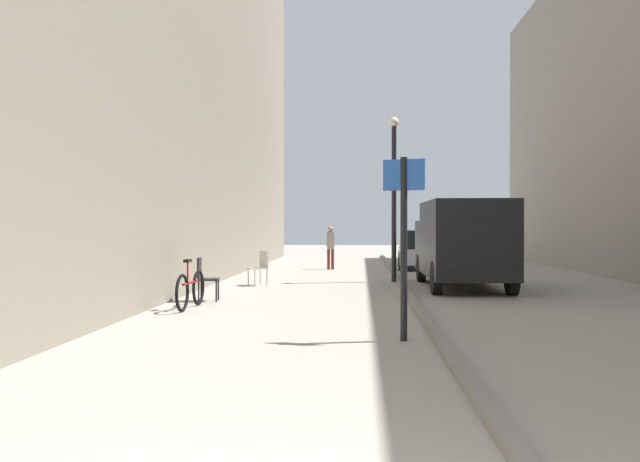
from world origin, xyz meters
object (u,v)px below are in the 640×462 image
delivery_van (462,241)px  street_sign_post (404,232)px  cafe_chair_near_window (260,265)px  pedestrian_main_foreground (331,245)px  cafe_chair_by_doorway (205,276)px  parked_car (423,250)px  lamp_post (394,188)px  bicycle_leaning (191,289)px

delivery_van → street_sign_post: (-2.03, -8.03, 0.33)m
cafe_chair_near_window → street_sign_post: bearing=164.0°
pedestrian_main_foreground → cafe_chair_by_doorway: (-2.25, -10.37, -0.38)m
delivery_van → street_sign_post: size_ratio=1.99×
pedestrian_main_foreground → street_sign_post: 15.14m
pedestrian_main_foreground → parked_car: bearing=173.2°
pedestrian_main_foreground → cafe_chair_by_doorway: size_ratio=1.71×
cafe_chair_near_window → cafe_chair_by_doorway: (-0.64, -3.76, 0.00)m
lamp_post → bicycle_leaning: (-4.30, -6.39, -2.34)m
parked_car → bicycle_leaning: parked_car is taller
parked_car → bicycle_leaning: (-5.70, -12.61, -0.33)m
pedestrian_main_foreground → lamp_post: lamp_post is taller
delivery_van → cafe_chair_by_doorway: size_ratio=5.52×
delivery_van → street_sign_post: street_sign_post is taller
street_sign_post → cafe_chair_by_doorway: size_ratio=2.77×
bicycle_leaning → parked_car: bearing=68.3°
cafe_chair_near_window → delivery_van: bearing=-131.8°
pedestrian_main_foreground → delivery_van: delivery_van is taller
parked_car → bicycle_leaning: 13.84m
bicycle_leaning → cafe_chair_near_window: size_ratio=1.88×
delivery_van → lamp_post: (-1.68, 1.74, 1.51)m
street_sign_post → cafe_chair_by_doorway: 6.21m
pedestrian_main_foreground → cafe_chair_near_window: size_ratio=1.71×
pedestrian_main_foreground → delivery_van: 7.95m
parked_car → street_sign_post: 16.10m
street_sign_post → cafe_chair_by_doorway: bearing=-32.6°
delivery_van → street_sign_post: 8.28m
cafe_chair_by_doorway → street_sign_post: bearing=34.9°
cafe_chair_near_window → bicycle_leaning: bearing=135.5°
pedestrian_main_foreground → bicycle_leaning: pedestrian_main_foreground is taller
cafe_chair_by_doorway → bicycle_leaning: bearing=-4.3°
street_sign_post → lamp_post: lamp_post is taller
parked_car → lamp_post: size_ratio=0.90×
cafe_chair_by_doorway → delivery_van: bearing=113.7°
delivery_van → bicycle_leaning: size_ratio=2.93×
pedestrian_main_foreground → cafe_chair_near_window: bearing=54.2°
pedestrian_main_foreground → cafe_chair_by_doorway: pedestrian_main_foreground is taller
street_sign_post → lamp_post: (0.34, 9.76, 1.18)m
street_sign_post → bicycle_leaning: 5.33m
delivery_van → bicycle_leaning: delivery_van is taller
pedestrian_main_foreground → parked_car: size_ratio=0.37×
delivery_van → pedestrian_main_foreground: bearing=117.7°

